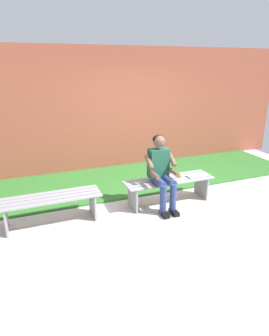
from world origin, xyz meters
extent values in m
cube|color=beige|center=(1.02, 1.00, -0.02)|extent=(10.00, 7.00, 0.04)
cube|color=#2D6B28|center=(1.02, -1.57, 0.01)|extent=(9.00, 2.38, 0.03)
cube|color=#9E4C38|center=(0.50, -2.31, 1.37)|extent=(9.50, 0.24, 2.75)
cube|color=gray|center=(0.00, -0.18, 0.44)|extent=(1.61, 0.11, 0.02)
cube|color=gray|center=(0.00, -0.06, 0.44)|extent=(1.61, 0.11, 0.02)
cube|color=gray|center=(0.00, 0.06, 0.44)|extent=(1.61, 0.11, 0.02)
cube|color=gray|center=(0.00, 0.18, 0.44)|extent=(1.61, 0.11, 0.02)
cube|color=gray|center=(-0.69, 0.00, 0.21)|extent=(0.03, 0.41, 0.43)
cube|color=gray|center=(0.69, 0.00, 0.21)|extent=(0.03, 0.41, 0.43)
cube|color=gray|center=(2.04, -0.18, 0.44)|extent=(1.54, 0.11, 0.02)
cube|color=gray|center=(2.04, -0.06, 0.44)|extent=(1.54, 0.11, 0.02)
cube|color=gray|center=(2.03, 0.06, 0.44)|extent=(1.54, 0.11, 0.02)
cube|color=gray|center=(2.03, 0.18, 0.44)|extent=(1.54, 0.11, 0.02)
cube|color=gray|center=(1.39, 0.00, 0.21)|extent=(0.03, 0.41, 0.43)
cube|color=gray|center=(2.69, 0.00, 0.21)|extent=(0.03, 0.41, 0.43)
cube|color=#1E513D|center=(0.21, -0.02, 0.77)|extent=(0.34, 0.20, 0.50)
sphere|color=brown|center=(0.21, -0.01, 1.15)|extent=(0.20, 0.20, 0.20)
ellipsoid|color=black|center=(0.21, -0.04, 1.18)|extent=(0.20, 0.19, 0.15)
cylinder|color=navy|center=(0.12, 0.18, 0.52)|extent=(0.13, 0.40, 0.13)
cylinder|color=navy|center=(0.30, 0.18, 0.52)|extent=(0.13, 0.40, 0.13)
cylinder|color=navy|center=(0.12, 0.38, 0.26)|extent=(0.11, 0.11, 0.52)
cube|color=black|center=(0.12, 0.44, 0.04)|extent=(0.10, 0.22, 0.07)
cylinder|color=navy|center=(0.30, 0.38, 0.26)|extent=(0.11, 0.11, 0.52)
cube|color=black|center=(0.30, 0.44, 0.04)|extent=(0.10, 0.22, 0.07)
cylinder|color=brown|center=(0.00, 0.06, 0.84)|extent=(0.08, 0.28, 0.23)
cylinder|color=brown|center=(0.03, 0.22, 0.66)|extent=(0.07, 0.26, 0.07)
cylinder|color=brown|center=(0.42, 0.06, 0.84)|extent=(0.08, 0.28, 0.23)
cylinder|color=brown|center=(0.39, 0.22, 0.66)|extent=(0.07, 0.26, 0.07)
sphere|color=gold|center=(-0.23, -0.03, 0.48)|extent=(0.07, 0.07, 0.07)
cube|color=white|center=(-0.65, 0.06, 0.46)|extent=(0.20, 0.15, 0.02)
cube|color=white|center=(-0.45, 0.06, 0.46)|extent=(0.20, 0.15, 0.02)
cube|color=#1E478C|center=(-0.55, 0.06, 0.45)|extent=(0.41, 0.16, 0.01)
camera|label=1|loc=(2.28, 4.21, 2.35)|focal=31.10mm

